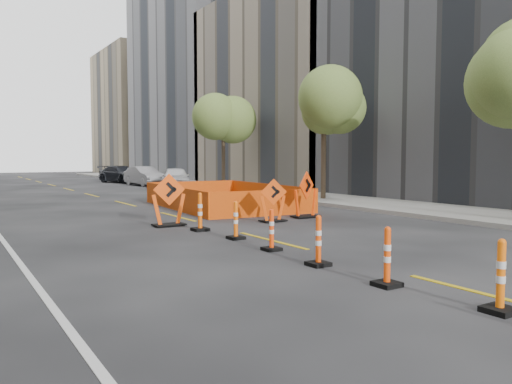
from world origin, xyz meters
TOP-DOWN VIEW (x-y plane):
  - ground_plane at (0.00, 0.00)m, footprint 140.00×140.00m
  - sidewalk_right at (9.00, 12.00)m, footprint 4.00×90.00m
  - bld_right_c at (17.00, 23.80)m, footprint 12.00×16.00m
  - bld_right_d at (17.00, 40.20)m, footprint 12.00×18.00m
  - bld_right_e at (17.00, 58.60)m, footprint 12.00×14.00m
  - tree_r_b at (8.40, 12.00)m, footprint 2.80×2.80m
  - tree_r_c at (8.40, 22.00)m, footprint 2.80×2.80m
  - channelizer_1 at (-0.68, -2.58)m, footprint 0.40×0.40m
  - channelizer_2 at (-0.92, -0.76)m, footprint 0.39×0.39m
  - channelizer_3 at (-0.88, 1.05)m, footprint 0.39×0.39m
  - channelizer_4 at (-0.76, 2.86)m, footprint 0.38×0.38m
  - channelizer_5 at (-0.65, 4.68)m, footprint 0.39×0.39m
  - channelizer_6 at (-0.80, 6.49)m, footprint 0.44×0.44m
  - chevron_sign_left at (-1.19, 7.88)m, footprint 1.18×0.83m
  - chevron_sign_center at (2.09, 7.00)m, footprint 1.10×0.91m
  - chevron_sign_right at (3.72, 7.36)m, footprint 1.26×1.04m
  - safety_fence at (3.05, 12.18)m, footprint 5.01×7.87m
  - parked_car_near at (6.00, 24.19)m, footprint 3.17×4.73m
  - parked_car_mid at (5.73, 29.37)m, footprint 1.88×4.48m
  - parked_car_far at (5.61, 34.61)m, footprint 3.23×5.24m

SIDE VIEW (x-z plane):
  - ground_plane at x=0.00m, z-range 0.00..0.00m
  - sidewalk_right at x=9.00m, z-range 0.00..0.15m
  - safety_fence at x=3.05m, z-range 0.00..0.94m
  - channelizer_4 at x=-0.76m, z-range 0.00..0.95m
  - channelizer_5 at x=-0.65m, z-range 0.00..0.99m
  - channelizer_2 at x=-0.92m, z-range 0.00..1.00m
  - channelizer_3 at x=-0.88m, z-range 0.00..1.00m
  - channelizer_1 at x=-0.68m, z-range 0.00..1.03m
  - channelizer_6 at x=-0.80m, z-range 0.00..1.11m
  - parked_car_far at x=5.61m, z-range 0.00..1.42m
  - chevron_sign_center at x=2.09m, z-range 0.00..1.42m
  - parked_car_mid at x=5.73m, z-range 0.00..1.44m
  - parked_car_near at x=6.00m, z-range 0.00..1.50m
  - chevron_sign_left at x=-1.19m, z-range 0.00..1.62m
  - chevron_sign_right at x=3.72m, z-range 0.00..1.63m
  - tree_r_b at x=8.40m, z-range 1.55..7.50m
  - tree_r_c at x=8.40m, z-range 1.55..7.50m
  - bld_right_c at x=17.00m, z-range 0.00..14.00m
  - bld_right_e at x=17.00m, z-range 0.00..16.00m
  - bld_right_d at x=17.00m, z-range 0.00..20.00m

